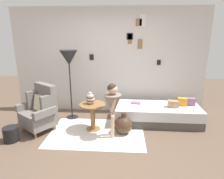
# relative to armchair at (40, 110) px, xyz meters

# --- Properties ---
(ground_plane) EXTENTS (12.00, 12.00, 0.00)m
(ground_plane) POSITION_rel_armchair_xyz_m (1.34, -0.73, -0.44)
(ground_plane) COLOR brown
(gallery_wall) EXTENTS (4.80, 0.12, 2.60)m
(gallery_wall) POSITION_rel_armchair_xyz_m (1.34, 1.22, 0.86)
(gallery_wall) COLOR silver
(gallery_wall) RESTS_ON ground
(rug) EXTENTS (1.92, 1.31, 0.01)m
(rug) POSITION_rel_armchair_xyz_m (1.20, -0.10, -0.43)
(rug) COLOR silver
(rug) RESTS_ON ground
(armchair) EXTENTS (0.90, 0.85, 0.97)m
(armchair) POSITION_rel_armchair_xyz_m (0.00, 0.00, 0.00)
(armchair) COLOR #9E7042
(armchair) RESTS_ON ground
(daybed) EXTENTS (1.91, 0.83, 0.40)m
(daybed) POSITION_rel_armchair_xyz_m (2.50, 0.51, -0.24)
(daybed) COLOR #4C4742
(daybed) RESTS_ON ground
(pillow_head) EXTENTS (0.18, 0.14, 0.17)m
(pillow_head) POSITION_rel_armchair_xyz_m (3.27, 0.61, 0.04)
(pillow_head) COLOR gray
(pillow_head) RESTS_ON daybed
(pillow_mid) EXTENTS (0.21, 0.14, 0.18)m
(pillow_mid) POSITION_rel_armchair_xyz_m (3.06, 0.58, 0.05)
(pillow_mid) COLOR orange
(pillow_mid) RESTS_ON daybed
(pillow_back) EXTENTS (0.17, 0.14, 0.14)m
(pillow_back) POSITION_rel_armchair_xyz_m (2.86, 0.44, 0.03)
(pillow_back) COLOR tan
(pillow_back) RESTS_ON daybed
(pillow_extra) EXTENTS (0.22, 0.15, 0.15)m
(pillow_extra) POSITION_rel_armchair_xyz_m (2.81, 0.45, 0.04)
(pillow_extra) COLOR tan
(pillow_extra) RESTS_ON daybed
(side_table) EXTENTS (0.54, 0.54, 0.58)m
(side_table) POSITION_rel_armchair_xyz_m (1.10, 0.05, -0.03)
(side_table) COLOR olive
(side_table) RESTS_ON ground
(vase_striped) EXTENTS (0.17, 0.17, 0.24)m
(vase_striped) POSITION_rel_armchair_xyz_m (1.05, 0.07, 0.24)
(vase_striped) COLOR brown
(vase_striped) RESTS_ON side_table
(floor_lamp) EXTENTS (0.40, 0.40, 1.62)m
(floor_lamp) POSITION_rel_armchair_xyz_m (0.49, 0.63, 0.96)
(floor_lamp) COLOR black
(floor_lamp) RESTS_ON ground
(person_child) EXTENTS (0.34, 0.34, 1.09)m
(person_child) POSITION_rel_armchair_xyz_m (1.53, -0.21, 0.25)
(person_child) COLOR #D8AD8E
(person_child) RESTS_ON ground
(book_on_daybed) EXTENTS (0.24, 0.19, 0.03)m
(book_on_daybed) POSITION_rel_armchair_xyz_m (2.02, 0.65, -0.02)
(book_on_daybed) COLOR gray
(book_on_daybed) RESTS_ON daybed
(demijohn_near) EXTENTS (0.37, 0.37, 0.46)m
(demijohn_near) POSITION_rel_armchair_xyz_m (1.74, -0.06, -0.25)
(demijohn_near) COLOR #473323
(demijohn_near) RESTS_ON ground
(magazine_basket) EXTENTS (0.28, 0.28, 0.28)m
(magazine_basket) POSITION_rel_armchair_xyz_m (-0.38, -0.50, -0.30)
(magazine_basket) COLOR black
(magazine_basket) RESTS_ON ground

